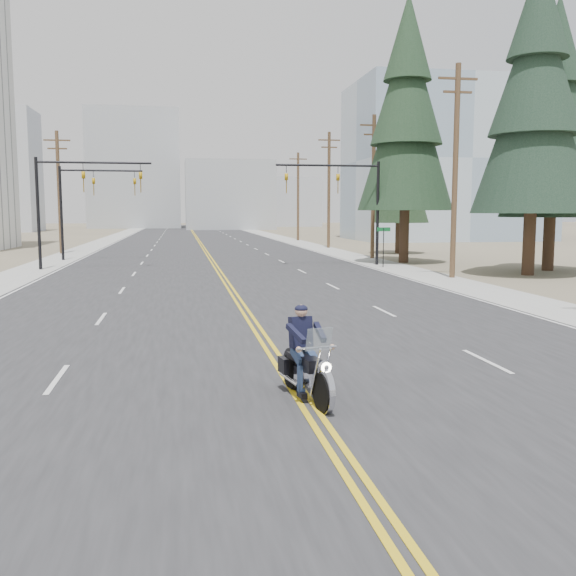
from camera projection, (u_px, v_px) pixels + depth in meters
The scene contains 23 objects.
ground_plane at pixel (322, 428), 10.85m from camera, with size 400.00×400.00×0.00m, color #776D56.
road at pixel (199, 241), 79.39m from camera, with size 20.00×200.00×0.01m, color #303033.
sidewalk_left at pixel (103, 242), 77.49m from camera, with size 3.00×200.00×0.01m, color #A5A5A0.
sidewalk_right at pixel (290, 241), 81.29m from camera, with size 3.00×200.00×0.01m, color #A5A5A0.
traffic_mast_left at pixel (71, 191), 40.12m from camera, with size 7.10×0.26×7.00m.
traffic_mast_right at pixel (349, 192), 43.08m from camera, with size 7.10×0.26×7.00m.
traffic_mast_far at pixel (84, 195), 47.90m from camera, with size 6.10×0.26×7.00m.
street_sign at pixel (384, 240), 41.79m from camera, with size 0.90×0.06×2.62m.
utility_pole_b at pixel (455, 168), 34.72m from camera, with size 2.20×0.30×11.50m.
utility_pole_c at pixel (373, 184), 49.44m from camera, with size 2.20×0.30×11.00m.
utility_pole_d at pixel (329, 188), 64.10m from camera, with size 2.20×0.30×11.50m.
utility_pole_e at pixel (298, 195), 80.77m from camera, with size 2.20×0.30×11.00m.
utility_pole_left at pixel (59, 190), 55.14m from camera, with size 2.20×0.30×10.50m.
glass_building at pixel (445, 163), 83.48m from camera, with size 24.00×16.00×20.00m, color #9EB5CC.
haze_bldg_b at pixel (229, 195), 133.73m from camera, with size 18.00×14.00×14.00m, color #ADB2B7.
haze_bldg_c at pixel (400, 184), 124.09m from camera, with size 16.00×12.00×18.00m, color #B7BCC6.
haze_bldg_d at pixel (135, 170), 144.41m from camera, with size 20.00×15.00×26.00m, color #ADB2B7.
haze_bldg_e at pixel (289, 202), 161.14m from camera, with size 14.00×14.00×12.00m, color #B7BCC6.
motorcyclist at pixel (307, 354), 12.35m from camera, with size 1.01×2.35×1.83m, color black, non-canonical shape.
conifer_near at pixel (536, 94), 35.83m from camera, with size 6.71×6.71×17.77m.
conifer_mid at pixel (555, 115), 38.89m from camera, with size 6.21×6.21×16.55m.
conifer_tall at pixel (407, 110), 44.94m from camera, with size 6.74×6.74×18.71m.
conifer_far at pixel (401, 164), 55.56m from camera, with size 5.03×5.03×13.48m.
Camera 1 is at (-2.30, -10.25, 3.64)m, focal length 40.00 mm.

